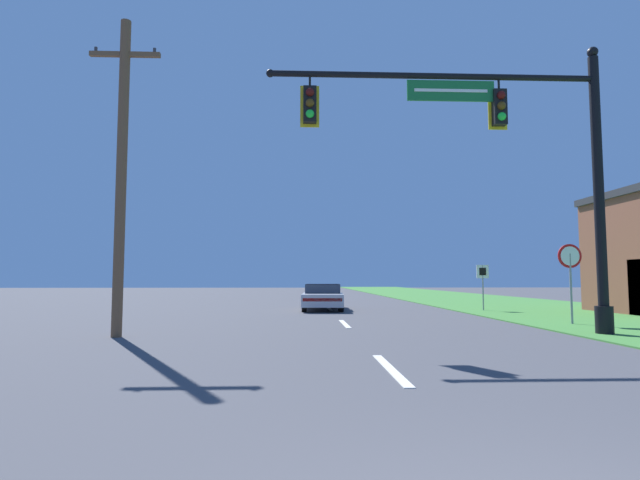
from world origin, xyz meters
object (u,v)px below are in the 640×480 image
(route_sign_post, at_px, (483,277))
(stop_sign, at_px, (570,265))
(car_ahead, at_px, (323,297))
(signal_mast, at_px, (517,157))
(utility_pole_near, at_px, (122,169))

(route_sign_post, bearing_deg, stop_sign, -87.47)
(car_ahead, xyz_separation_m, route_sign_post, (7.15, -1.29, 0.92))
(signal_mast, relative_size, route_sign_post, 4.41)
(car_ahead, relative_size, route_sign_post, 2.32)
(signal_mast, xyz_separation_m, utility_pole_near, (-10.22, 0.07, -0.41))
(route_sign_post, distance_m, utility_pole_near, 16.15)
(signal_mast, distance_m, utility_pole_near, 10.23)
(signal_mast, relative_size, car_ahead, 1.90)
(car_ahead, relative_size, stop_sign, 1.88)
(car_ahead, height_order, utility_pole_near, utility_pole_near)
(route_sign_post, relative_size, utility_pole_near, 0.25)
(signal_mast, distance_m, stop_sign, 4.87)
(car_ahead, height_order, stop_sign, stop_sign)
(route_sign_post, bearing_deg, utility_pole_near, -143.48)
(signal_mast, distance_m, route_sign_post, 10.36)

